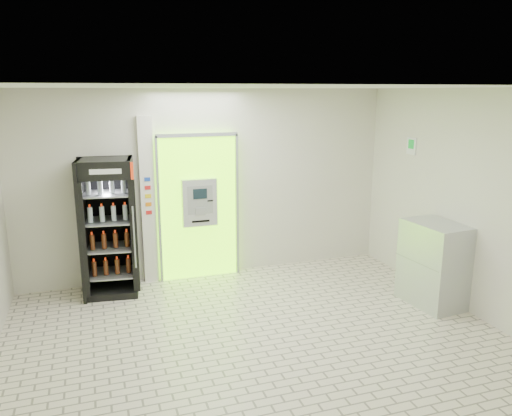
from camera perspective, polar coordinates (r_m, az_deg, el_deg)
name	(u,v)px	position (r m, az deg, el deg)	size (l,w,h in m)	color
ground	(259,342)	(6.25, 0.34, -15.02)	(6.00, 6.00, 0.00)	beige
room_shell	(259,193)	(5.62, 0.36, 1.76)	(6.00, 6.00, 6.00)	beige
atm_assembly	(198,206)	(7.99, -6.61, 0.22)	(1.30, 0.24, 2.33)	#7FFF09
pillar	(148,201)	(7.88, -12.24, 0.78)	(0.22, 0.11, 2.60)	silver
beverage_cooler	(109,230)	(7.64, -16.47, -2.41)	(0.84, 0.78, 2.02)	black
steel_cabinet	(434,264)	(7.47, 19.66, -6.04)	(0.67, 0.94, 1.18)	#B5B8BD
exit_sign	(412,146)	(8.19, 17.35, 6.78)	(0.02, 0.22, 0.26)	white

